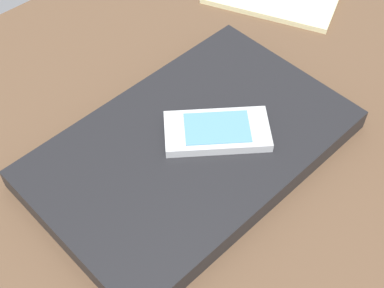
% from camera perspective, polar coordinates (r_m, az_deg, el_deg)
% --- Properties ---
extents(desk_surface, '(1.20, 0.80, 0.03)m').
position_cam_1_polar(desk_surface, '(0.58, -2.29, -6.73)').
color(desk_surface, brown).
rests_on(desk_surface, ground).
extents(laptop_closed, '(0.35, 0.23, 0.03)m').
position_cam_1_polar(laptop_closed, '(0.60, 0.00, -0.43)').
color(laptop_closed, black).
rests_on(laptop_closed, desk_surface).
extents(cell_phone_on_laptop, '(0.13, 0.12, 0.01)m').
position_cam_1_polar(cell_phone_on_laptop, '(0.59, 2.65, 1.38)').
color(cell_phone_on_laptop, silver).
rests_on(cell_phone_on_laptop, laptop_closed).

